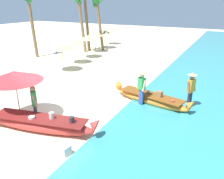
{
  "coord_description": "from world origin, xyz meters",
  "views": [
    {
      "loc": [
        6.47,
        -7.16,
        4.76
      ],
      "look_at": [
        1.86,
        1.79,
        0.9
      ],
      "focal_mm": 36.9,
      "sensor_mm": 36.0,
      "label": 1
    }
  ],
  "objects_px": {
    "boat_red_foreground": "(40,123)",
    "palm_tree_leaning_seaward": "(29,4)",
    "cooler_box": "(63,149)",
    "palm_tree_tall_inland": "(79,4)",
    "person_vendor_assistant": "(191,88)",
    "boat_orange_midground": "(151,99)",
    "person_tourist_customer": "(34,102)",
    "person_vendor_hatted": "(141,86)",
    "patio_umbrella_large": "(14,76)",
    "palm_tree_far_behind": "(97,6)"
  },
  "relations": [
    {
      "from": "person_tourist_customer",
      "to": "person_vendor_hatted",
      "type": "bearing_deg",
      "value": 47.31
    },
    {
      "from": "person_vendor_hatted",
      "to": "palm_tree_far_behind",
      "type": "relative_size",
      "value": 0.32
    },
    {
      "from": "boat_red_foreground",
      "to": "palm_tree_far_behind",
      "type": "distance_m",
      "value": 16.85
    },
    {
      "from": "person_tourist_customer",
      "to": "palm_tree_leaning_seaward",
      "type": "height_order",
      "value": "palm_tree_leaning_seaward"
    },
    {
      "from": "person_tourist_customer",
      "to": "person_vendor_assistant",
      "type": "relative_size",
      "value": 0.91
    },
    {
      "from": "person_tourist_customer",
      "to": "palm_tree_far_behind",
      "type": "height_order",
      "value": "palm_tree_far_behind"
    },
    {
      "from": "palm_tree_tall_inland",
      "to": "cooler_box",
      "type": "xyz_separation_m",
      "value": [
        9.13,
        -14.4,
        -4.42
      ]
    },
    {
      "from": "person_vendor_assistant",
      "to": "palm_tree_leaning_seaward",
      "type": "height_order",
      "value": "palm_tree_leaning_seaward"
    },
    {
      "from": "boat_red_foreground",
      "to": "boat_orange_midground",
      "type": "bearing_deg",
      "value": 55.18
    },
    {
      "from": "palm_tree_far_behind",
      "to": "cooler_box",
      "type": "xyz_separation_m",
      "value": [
        7.98,
        -15.9,
        -4.21
      ]
    },
    {
      "from": "boat_orange_midground",
      "to": "palm_tree_tall_inland",
      "type": "distance_m",
      "value": 14.58
    },
    {
      "from": "cooler_box",
      "to": "palm_tree_leaning_seaward",
      "type": "bearing_deg",
      "value": 146.61
    },
    {
      "from": "patio_umbrella_large",
      "to": "person_vendor_assistant",
      "type": "bearing_deg",
      "value": 34.53
    },
    {
      "from": "boat_red_foreground",
      "to": "palm_tree_leaning_seaward",
      "type": "xyz_separation_m",
      "value": [
        -9.83,
        9.65,
        4.26
      ]
    },
    {
      "from": "boat_red_foreground",
      "to": "palm_tree_tall_inland",
      "type": "xyz_separation_m",
      "value": [
        -7.38,
        13.62,
        4.27
      ]
    },
    {
      "from": "boat_red_foreground",
      "to": "person_vendor_assistant",
      "type": "height_order",
      "value": "person_vendor_assistant"
    },
    {
      "from": "boat_orange_midground",
      "to": "palm_tree_far_behind",
      "type": "height_order",
      "value": "palm_tree_far_behind"
    },
    {
      "from": "person_vendor_assistant",
      "to": "patio_umbrella_large",
      "type": "distance_m",
      "value": 7.68
    },
    {
      "from": "patio_umbrella_large",
      "to": "boat_orange_midground",
      "type": "bearing_deg",
      "value": 42.21
    },
    {
      "from": "person_vendor_assistant",
      "to": "palm_tree_tall_inland",
      "type": "xyz_separation_m",
      "value": [
        -12.23,
        8.97,
        3.53
      ]
    },
    {
      "from": "boat_orange_midground",
      "to": "person_tourist_customer",
      "type": "xyz_separation_m",
      "value": [
        -3.64,
        -4.03,
        0.65
      ]
    },
    {
      "from": "person_vendor_hatted",
      "to": "person_tourist_customer",
      "type": "distance_m",
      "value": 4.84
    },
    {
      "from": "boat_red_foreground",
      "to": "palm_tree_leaning_seaward",
      "type": "distance_m",
      "value": 14.42
    },
    {
      "from": "palm_tree_leaning_seaward",
      "to": "cooler_box",
      "type": "bearing_deg",
      "value": -42.0
    },
    {
      "from": "person_vendor_hatted",
      "to": "person_tourist_customer",
      "type": "relative_size",
      "value": 1.08
    },
    {
      "from": "palm_tree_tall_inland",
      "to": "cooler_box",
      "type": "height_order",
      "value": "palm_tree_tall_inland"
    },
    {
      "from": "patio_umbrella_large",
      "to": "palm_tree_tall_inland",
      "type": "bearing_deg",
      "value": 114.07
    },
    {
      "from": "boat_red_foreground",
      "to": "palm_tree_leaning_seaward",
      "type": "bearing_deg",
      "value": 135.51
    },
    {
      "from": "person_tourist_customer",
      "to": "palm_tree_leaning_seaward",
      "type": "distance_m",
      "value": 13.59
    },
    {
      "from": "boat_red_foreground",
      "to": "palm_tree_tall_inland",
      "type": "distance_m",
      "value": 16.07
    },
    {
      "from": "person_vendor_hatted",
      "to": "patio_umbrella_large",
      "type": "height_order",
      "value": "patio_umbrella_large"
    },
    {
      "from": "patio_umbrella_large",
      "to": "palm_tree_leaning_seaward",
      "type": "relative_size",
      "value": 0.39
    },
    {
      "from": "boat_orange_midground",
      "to": "person_tourist_customer",
      "type": "bearing_deg",
      "value": -132.11
    },
    {
      "from": "palm_tree_far_behind",
      "to": "cooler_box",
      "type": "distance_m",
      "value": 18.28
    },
    {
      "from": "palm_tree_tall_inland",
      "to": "person_vendor_hatted",
      "type": "bearing_deg",
      "value": -43.8
    },
    {
      "from": "person_vendor_assistant",
      "to": "palm_tree_tall_inland",
      "type": "height_order",
      "value": "palm_tree_tall_inland"
    },
    {
      "from": "boat_red_foreground",
      "to": "person_tourist_customer",
      "type": "xyz_separation_m",
      "value": [
        -0.57,
        0.39,
        0.62
      ]
    },
    {
      "from": "person_vendor_hatted",
      "to": "palm_tree_far_behind",
      "type": "height_order",
      "value": "palm_tree_far_behind"
    },
    {
      "from": "boat_orange_midground",
      "to": "patio_umbrella_large",
      "type": "relative_size",
      "value": 1.87
    },
    {
      "from": "palm_tree_leaning_seaward",
      "to": "person_tourist_customer",
      "type": "bearing_deg",
      "value": -45.02
    },
    {
      "from": "person_vendor_assistant",
      "to": "palm_tree_far_behind",
      "type": "bearing_deg",
      "value": 136.63
    },
    {
      "from": "boat_orange_midground",
      "to": "palm_tree_tall_inland",
      "type": "xyz_separation_m",
      "value": [
        -10.45,
        9.21,
        4.31
      ]
    },
    {
      "from": "patio_umbrella_large",
      "to": "cooler_box",
      "type": "relative_size",
      "value": 4.81
    },
    {
      "from": "patio_umbrella_large",
      "to": "palm_tree_tall_inland",
      "type": "height_order",
      "value": "palm_tree_tall_inland"
    },
    {
      "from": "boat_red_foreground",
      "to": "palm_tree_leaning_seaward",
      "type": "relative_size",
      "value": 0.84
    },
    {
      "from": "person_tourist_customer",
      "to": "palm_tree_tall_inland",
      "type": "xyz_separation_m",
      "value": [
        -6.81,
        13.23,
        3.66
      ]
    },
    {
      "from": "palm_tree_tall_inland",
      "to": "boat_red_foreground",
      "type": "bearing_deg",
      "value": -61.57
    },
    {
      "from": "boat_orange_midground",
      "to": "palm_tree_leaning_seaward",
      "type": "bearing_deg",
      "value": 157.89
    },
    {
      "from": "boat_orange_midground",
      "to": "person_vendor_assistant",
      "type": "distance_m",
      "value": 1.96
    },
    {
      "from": "patio_umbrella_large",
      "to": "palm_tree_tall_inland",
      "type": "relative_size",
      "value": 0.4
    }
  ]
}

